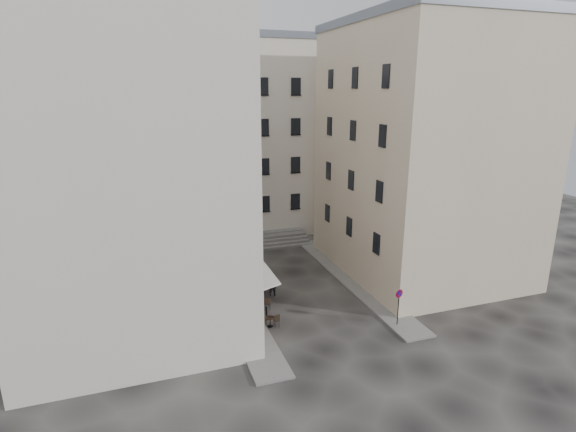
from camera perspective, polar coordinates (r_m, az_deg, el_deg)
name	(u,v)px	position (r m, az deg, el deg)	size (l,w,h in m)	color
ground	(310,306)	(30.22, 2.75, -11.31)	(90.00, 90.00, 0.00)	black
sidewalk_left	(230,290)	(32.52, -7.39, -9.27)	(2.00, 22.00, 0.12)	slate
sidewalk_right	(351,278)	(34.36, 7.96, -7.87)	(2.00, 18.00, 0.12)	slate
building_left	(126,150)	(28.19, -19.85, 7.83)	(12.20, 16.20, 20.60)	beige
building_right	(425,151)	(35.38, 16.98, 7.88)	(12.20, 14.20, 18.60)	#C7B194
building_back	(230,136)	(45.11, -7.32, 10.00)	(18.20, 10.20, 18.60)	beige
cafe_storefront	(241,282)	(29.12, -5.94, -8.38)	(1.74, 7.30, 3.50)	#490A0C
stone_steps	(259,241)	(41.09, -3.68, -3.22)	(9.00, 3.15, 0.80)	slate
bollard_near	(266,313)	(28.21, -2.76, -12.21)	(0.12, 0.12, 0.98)	black
bollard_mid	(252,290)	(31.23, -4.58, -9.33)	(0.12, 0.12, 0.98)	black
bollard_far	(241,271)	(34.35, -6.04, -6.96)	(0.12, 0.12, 0.98)	black
no_parking_sign	(399,300)	(27.86, 13.89, -10.34)	(0.54, 0.16, 2.41)	black
bistro_table_a	(270,321)	(27.60, -2.30, -13.16)	(1.14, 0.53, 0.80)	black
bistro_table_b	(260,304)	(29.46, -3.53, -11.11)	(1.24, 0.58, 0.87)	black
bistro_table_c	(252,298)	(30.18, -4.54, -10.34)	(1.36, 0.64, 0.96)	black
bistro_table_d	(260,287)	(31.75, -3.57, -9.00)	(1.28, 0.60, 0.90)	black
bistro_table_e	(245,284)	(32.47, -5.49, -8.57)	(1.13, 0.53, 0.80)	black
pedestrian	(272,285)	(31.23, -2.01, -8.74)	(0.58, 0.38, 1.60)	black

